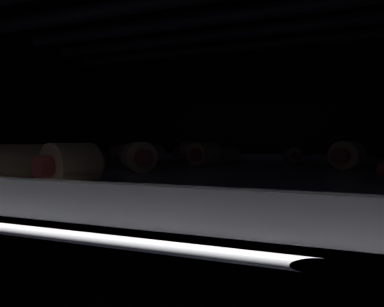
# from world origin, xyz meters

# --- Properties ---
(ground_plane) EXTENTS (0.60, 0.50, 0.01)m
(ground_plane) POSITION_xyz_m (0.00, 0.00, -0.01)
(ground_plane) COLOR black
(oven_wall_back) EXTENTS (0.60, 0.01, 0.36)m
(oven_wall_back) POSITION_xyz_m (0.00, 0.24, 0.18)
(oven_wall_back) COLOR black
(oven_wall_back) RESTS_ON ground_plane
(oven_wall_left) EXTENTS (0.01, 0.47, 0.36)m
(oven_wall_left) POSITION_xyz_m (-0.29, 0.00, 0.18)
(oven_wall_left) COLOR black
(oven_wall_left) RESTS_ON ground_plane
(heating_element) EXTENTS (0.46, 0.22, 0.02)m
(heating_element) POSITION_xyz_m (0.00, -0.00, 0.33)
(heating_element) COLOR #333338
(oven_rack_mid) EXTENTS (0.55, 0.46, 0.01)m
(oven_rack_mid) POSITION_xyz_m (0.00, -0.00, 0.14)
(oven_rack_mid) COLOR #B7B7BC
(baking_tray_mid) EXTENTS (0.48, 0.40, 0.02)m
(baking_tray_mid) POSITION_xyz_m (0.00, 0.00, 0.15)
(baking_tray_mid) COLOR silver
(baking_tray_mid) RESTS_ON oven_rack_mid
(pig_in_blanket_mid_1) EXTENTS (0.03, 0.06, 0.03)m
(pig_in_blanket_mid_1) POSITION_xyz_m (-0.12, -0.06, 0.17)
(pig_in_blanket_mid_1) COLOR #D9B870
(pig_in_blanket_mid_1) RESTS_ON baking_tray_mid
(pig_in_blanket_mid_2) EXTENTS (0.06, 0.05, 0.03)m
(pig_in_blanket_mid_2) POSITION_xyz_m (-0.19, 0.15, 0.17)
(pig_in_blanket_mid_2) COLOR #EAB881
(pig_in_blanket_mid_2) RESTS_ON baking_tray_mid
(pig_in_blanket_mid_3) EXTENTS (0.06, 0.04, 0.03)m
(pig_in_blanket_mid_3) POSITION_xyz_m (-0.05, 0.16, 0.17)
(pig_in_blanket_mid_3) COLOR #E4B672
(pig_in_blanket_mid_3) RESTS_ON baking_tray_mid
(pig_in_blanket_mid_4) EXTENTS (0.04, 0.05, 0.03)m
(pig_in_blanket_mid_4) POSITION_xyz_m (-0.10, 0.10, 0.17)
(pig_in_blanket_mid_4) COLOR #ECB380
(pig_in_blanket_mid_4) RESTS_ON baking_tray_mid
(pig_in_blanket_mid_5) EXTENTS (0.05, 0.06, 0.03)m
(pig_in_blanket_mid_5) POSITION_xyz_m (-0.05, -0.04, 0.17)
(pig_in_blanket_mid_5) COLOR #E8C280
(pig_in_blanket_mid_5) RESTS_ON baking_tray_mid
(pig_in_blanket_mid_6) EXTENTS (0.04, 0.05, 0.03)m
(pig_in_blanket_mid_6) POSITION_xyz_m (0.18, 0.05, 0.17)
(pig_in_blanket_mid_6) COLOR #ECC37D
(pig_in_blanket_mid_6) RESTS_ON baking_tray_mid
(pig_in_blanket_mid_7) EXTENTS (0.04, 0.06, 0.02)m
(pig_in_blanket_mid_7) POSITION_xyz_m (0.02, 0.12, 0.16)
(pig_in_blanket_mid_7) COLOR #E3B885
(pig_in_blanket_mid_7) RESTS_ON baking_tray_mid
(pig_in_blanket_mid_8) EXTENTS (0.03, 0.05, 0.02)m
(pig_in_blanket_mid_8) POSITION_xyz_m (0.12, 0.16, 0.16)
(pig_in_blanket_mid_8) COLOR #DAC183
(pig_in_blanket_mid_8) RESTS_ON baking_tray_mid
(pig_in_blanket_mid_9) EXTENTS (0.05, 0.06, 0.03)m
(pig_in_blanket_mid_9) POSITION_xyz_m (0.00, 0.06, 0.17)
(pig_in_blanket_mid_9) COLOR #E5BC75
(pig_in_blanket_mid_9) RESTS_ON baking_tray_mid
(pig_in_blanket_mid_10) EXTENTS (0.04, 0.05, 0.03)m
(pig_in_blanket_mid_10) POSITION_xyz_m (-0.05, -0.15, 0.17)
(pig_in_blanket_mid_10) COLOR #D6B574
(pig_in_blanket_mid_10) RESTS_ON baking_tray_mid
(pig_in_blanket_mid_11) EXTENTS (0.05, 0.05, 0.03)m
(pig_in_blanket_mid_11) POSITION_xyz_m (-0.10, -0.15, 0.17)
(pig_in_blanket_mid_11) COLOR #E1B676
(pig_in_blanket_mid_11) RESTS_ON baking_tray_mid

